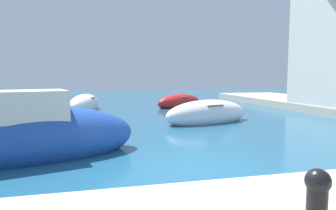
% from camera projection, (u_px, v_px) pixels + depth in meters
% --- Properties ---
extents(ground, '(80.00, 80.00, 0.00)m').
position_uv_depth(ground, '(194.00, 170.00, 6.96)').
color(ground, '#1E5170').
extents(moored_boat_0, '(4.93, 2.93, 1.43)m').
position_uv_depth(moored_boat_0, '(207.00, 114.00, 14.20)').
color(moored_boat_0, white).
rests_on(moored_boat_0, ground).
extents(moored_boat_2, '(2.53, 4.31, 1.40)m').
position_uv_depth(moored_boat_2, '(85.00, 105.00, 19.15)').
color(moored_boat_2, white).
rests_on(moored_boat_2, ground).
extents(moored_boat_3, '(4.17, 3.09, 1.24)m').
position_uv_depth(moored_boat_3, '(179.00, 102.00, 21.36)').
color(moored_boat_3, '#B21E1E').
rests_on(moored_boat_3, ground).
extents(moored_boat_4, '(5.73, 3.38, 2.27)m').
position_uv_depth(moored_boat_4, '(37.00, 135.00, 8.01)').
color(moored_boat_4, '#1E479E').
rests_on(moored_boat_4, ground).
extents(mooring_bollard, '(0.30, 0.30, 0.65)m').
position_uv_depth(mooring_bollard, '(317.00, 192.00, 3.45)').
color(mooring_bollard, black).
rests_on(mooring_bollard, quay_promenade).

